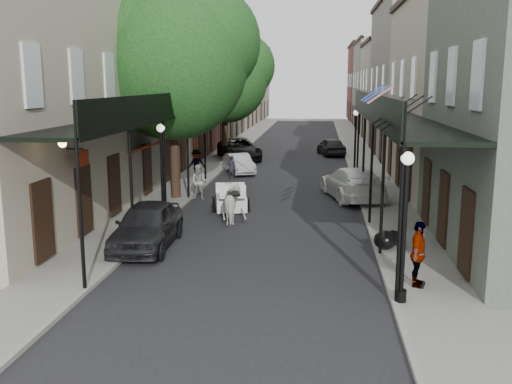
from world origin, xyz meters
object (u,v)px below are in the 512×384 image
(carriage, at_px, (231,187))
(pedestrian_walking, at_px, (199,182))
(lamppost_right_far, at_px, (355,141))
(lamppost_left, at_px, (162,169))
(tree_near, at_px, (182,58))
(car_left_near, at_px, (147,225))
(tree_far, at_px, (230,76))
(car_right_near, at_px, (352,183))
(pedestrian_sidewalk_left, at_px, (196,164))
(lamppost_right_near, at_px, (404,225))
(car_right_far, at_px, (331,146))
(pedestrian_sidewalk_right, at_px, (418,254))
(car_left_far, at_px, (239,149))
(horse, at_px, (234,204))
(car_left_mid, at_px, (239,164))

(carriage, height_order, pedestrian_walking, carriage)
(pedestrian_walking, bearing_deg, lamppost_right_far, 48.29)
(lamppost_left, xyz_separation_m, pedestrian_walking, (0.60, 4.11, -1.22))
(tree_near, height_order, car_left_near, tree_near)
(tree_far, height_order, car_right_near, tree_far)
(carriage, distance_m, car_left_near, 6.29)
(tree_far, height_order, pedestrian_sidewalk_left, tree_far)
(tree_near, xyz_separation_m, lamppost_right_near, (8.30, -12.18, -4.44))
(car_right_far, bearing_deg, pedestrian_sidewalk_left, 45.65)
(pedestrian_sidewalk_right, height_order, car_right_near, pedestrian_sidewalk_right)
(car_right_near, bearing_deg, tree_near, -7.15)
(pedestrian_sidewalk_left, xyz_separation_m, car_left_far, (1.15, 8.79, -0.18))
(carriage, relative_size, car_left_near, 0.56)
(tree_far, relative_size, car_right_near, 1.65)
(lamppost_left, xyz_separation_m, lamppost_right_far, (8.20, 12.00, 0.00))
(lamppost_left, xyz_separation_m, car_left_near, (0.50, -3.75, -1.29))
(pedestrian_sidewalk_right, bearing_deg, lamppost_right_near, 170.68)
(pedestrian_sidewalk_left, relative_size, pedestrian_sidewalk_right, 0.93)
(lamppost_right_far, bearing_deg, horse, -114.06)
(pedestrian_sidewalk_right, distance_m, car_left_far, 26.20)
(car_right_near, bearing_deg, pedestrian_walking, -5.96)
(tree_near, bearing_deg, car_right_far, 67.44)
(car_left_near, xyz_separation_m, car_left_far, (-0.00, 21.75, -0.00))
(lamppost_right_near, height_order, car_left_mid, lamppost_right_near)
(horse, distance_m, car_left_near, 4.42)
(pedestrian_sidewalk_left, relative_size, car_right_near, 0.31)
(lamppost_right_far, relative_size, car_left_mid, 1.03)
(tree_near, relative_size, car_left_mid, 2.67)
(horse, bearing_deg, car_left_mid, -94.76)
(pedestrian_walking, bearing_deg, lamppost_right_near, -55.67)
(lamppost_left, bearing_deg, tree_far, 90.46)
(lamppost_left, xyz_separation_m, pedestrian_sidewalk_right, (8.77, -6.86, -1.05))
(tree_far, distance_m, pedestrian_sidewalk_right, 27.02)
(horse, height_order, pedestrian_sidewalk_right, pedestrian_sidewalk_right)
(lamppost_right_near, bearing_deg, car_left_far, 106.50)
(tree_near, relative_size, car_right_near, 1.85)
(car_left_far, bearing_deg, carriage, -101.65)
(lamppost_right_far, bearing_deg, car_right_far, 97.32)
(tree_near, xyz_separation_m, car_left_far, (0.60, 13.82, -5.73))
(lamppost_left, distance_m, pedestrian_walking, 4.32)
(lamppost_right_near, xyz_separation_m, car_left_near, (-7.70, 4.25, -1.29))
(tree_near, xyz_separation_m, lamppost_right_far, (8.30, 7.82, -4.44))
(carriage, xyz_separation_m, pedestrian_sidewalk_left, (-3.02, 6.95, -0.03))
(car_left_near, bearing_deg, car_left_mid, 84.86)
(car_left_near, xyz_separation_m, car_left_mid, (0.84, 15.73, -0.17))
(lamppost_right_far, height_order, pedestrian_walking, lamppost_right_far)
(lamppost_right_far, height_order, car_right_far, lamppost_right_far)
(car_left_mid, bearing_deg, pedestrian_sidewalk_left, -147.59)
(lamppost_right_near, relative_size, car_left_near, 0.83)
(carriage, bearing_deg, car_left_near, -119.15)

